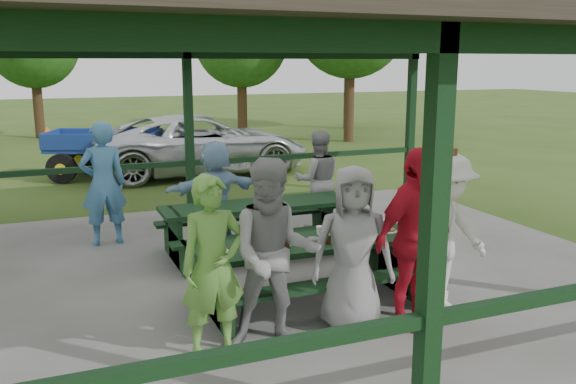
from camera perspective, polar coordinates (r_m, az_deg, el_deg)
name	(u,v)px	position (r m, az deg, el deg)	size (l,w,h in m)	color
ground	(258,280)	(8.21, -2.81, -8.22)	(90.00, 90.00, 0.00)	#304A17
concrete_slab	(258,276)	(8.19, -2.81, -7.89)	(10.00, 8.00, 0.10)	#63635E
pavilion_structure	(256,35)	(7.70, -3.06, 14.47)	(10.60, 8.60, 3.24)	black
picnic_table_near	(310,264)	(7.04, 2.06, -6.73)	(2.65, 1.39, 0.75)	black
picnic_table_far	(258,221)	(8.84, -2.81, -2.77)	(2.78, 1.39, 0.75)	black
table_setting	(318,236)	(7.01, 2.84, -4.18)	(2.32, 0.45, 0.10)	white
contestant_green	(213,267)	(5.77, -7.01, -6.96)	(0.64, 0.42, 1.74)	#619E3D
contestant_grey_left	(274,254)	(5.88, -1.28, -5.85)	(0.91, 0.71, 1.87)	gray
contestant_grey_mid	(353,249)	(6.28, 6.07, -5.36)	(0.85, 0.55, 1.74)	gray
contestant_red	(414,238)	(6.48, 11.72, -4.25)	(1.12, 0.46, 1.90)	red
contestant_white_fedora	(444,234)	(6.88, 14.38, -3.85)	(1.23, 0.79, 1.85)	silver
spectator_lblue	(216,192)	(9.33, -6.77, -0.02)	(1.49, 0.47, 1.60)	#87AFD2
spectator_blue	(103,184)	(9.61, -16.90, 0.76)	(0.69, 0.45, 1.89)	teal
spectator_grey	(318,180)	(10.10, 2.80, 1.12)	(0.80, 0.63, 1.65)	gray
pickup_truck	(201,144)	(15.86, -8.12, 4.43)	(2.53, 5.50, 1.53)	silver
farm_trailer	(105,153)	(15.84, -16.76, 3.53)	(3.60, 2.34, 1.27)	navy
tree_left	(33,44)	(25.02, -22.77, 12.66)	(3.31, 3.31, 5.17)	#322114
tree_mid	(241,41)	(22.75, -4.40, 13.92)	(3.39, 3.39, 5.30)	#322114
tree_right	(351,22)	(22.28, 5.91, 15.57)	(3.99, 3.99, 6.23)	#322114
tree_far_right	(350,15)	(26.88, 5.78, 16.17)	(4.52, 4.52, 7.06)	#322114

